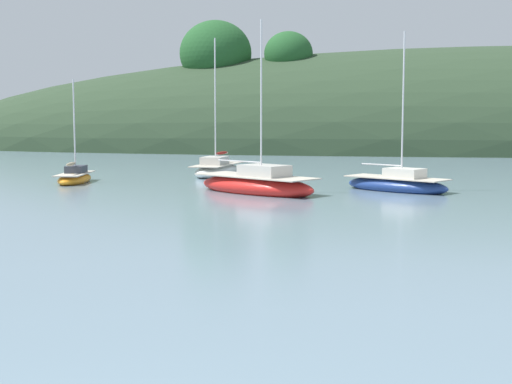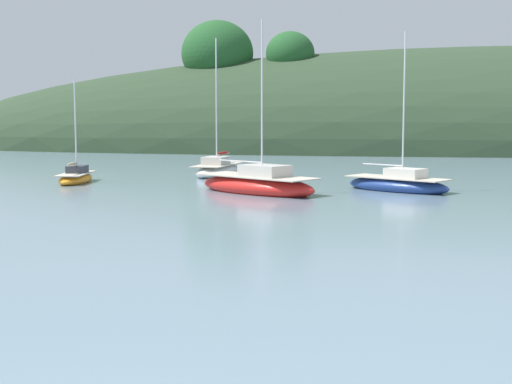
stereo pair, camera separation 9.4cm
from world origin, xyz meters
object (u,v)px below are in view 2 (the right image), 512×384
Objects in this scene: sailboat_white_near at (76,177)px; sailboat_red_portside at (218,170)px; sailboat_cream_ketch at (398,184)px; sailboat_navy_dinghy at (257,184)px.

sailboat_white_near is 0.68× the size of sailboat_red_portside.
sailboat_cream_ketch is 0.92× the size of sailboat_red_portside.
sailboat_red_portside is at bearing 142.00° from sailboat_cream_ketch.
sailboat_cream_ketch is at bearing -38.00° from sailboat_red_portside.
sailboat_cream_ketch is 7.67m from sailboat_navy_dinghy.
sailboat_navy_dinghy is at bearing -69.87° from sailboat_red_portside.
sailboat_cream_ketch is 14.43m from sailboat_red_portside.
sailboat_white_near is 9.90m from sailboat_red_portside.
sailboat_cream_ketch is at bearing -7.93° from sailboat_white_near.
sailboat_navy_dinghy reaches higher than sailboat_white_near.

